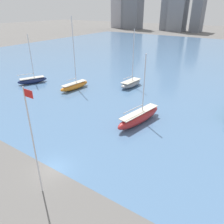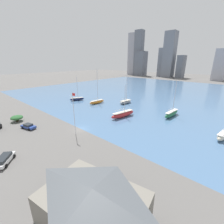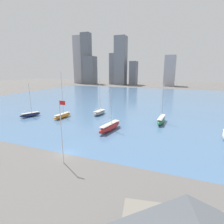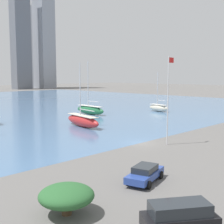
{
  "view_description": "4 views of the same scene",
  "coord_description": "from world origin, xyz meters",
  "px_view_note": "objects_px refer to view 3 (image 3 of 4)",
  "views": [
    {
      "loc": [
        17.93,
        -13.57,
        18.14
      ],
      "look_at": [
        1.28,
        11.18,
        3.69
      ],
      "focal_mm": 35.0,
      "sensor_mm": 36.0,
      "label": 1
    },
    {
      "loc": [
        34.47,
        -24.67,
        19.43
      ],
      "look_at": [
        3.5,
        10.26,
        3.63
      ],
      "focal_mm": 24.0,
      "sensor_mm": 36.0,
      "label": 2
    },
    {
      "loc": [
        20.66,
        -27.52,
        16.95
      ],
      "look_at": [
        3.42,
        17.97,
        5.18
      ],
      "focal_mm": 28.0,
      "sensor_mm": 36.0,
      "label": 3
    },
    {
      "loc": [
        -33.54,
        -27.07,
        9.49
      ],
      "look_at": [
        5.28,
        10.87,
        3.03
      ],
      "focal_mm": 50.0,
      "sensor_mm": 36.0,
      "label": 4
    }
  ],
  "objects_px": {
    "flag_pole": "(62,130)",
    "sailboat_green": "(161,120)",
    "sailboat_navy": "(30,114)",
    "sailboat_gray": "(99,112)",
    "sailboat_red": "(110,127)",
    "sailboat_orange": "(62,115)"
  },
  "relations": [
    {
      "from": "flag_pole",
      "to": "sailboat_orange",
      "type": "distance_m",
      "value": 33.02
    },
    {
      "from": "sailboat_gray",
      "to": "sailboat_navy",
      "type": "relative_size",
      "value": 1.11
    },
    {
      "from": "flag_pole",
      "to": "sailboat_orange",
      "type": "height_order",
      "value": "sailboat_orange"
    },
    {
      "from": "flag_pole",
      "to": "sailboat_navy",
      "type": "height_order",
      "value": "sailboat_navy"
    },
    {
      "from": "sailboat_green",
      "to": "sailboat_navy",
      "type": "height_order",
      "value": "sailboat_green"
    },
    {
      "from": "sailboat_orange",
      "to": "sailboat_red",
      "type": "distance_m",
      "value": 21.87
    },
    {
      "from": "flag_pole",
      "to": "sailboat_green",
      "type": "relative_size",
      "value": 0.93
    },
    {
      "from": "sailboat_green",
      "to": "sailboat_navy",
      "type": "xyz_separation_m",
      "value": [
        -46.17,
        -8.82,
        -0.27
      ]
    },
    {
      "from": "sailboat_green",
      "to": "sailboat_gray",
      "type": "height_order",
      "value": "sailboat_gray"
    },
    {
      "from": "sailboat_green",
      "to": "sailboat_gray",
      "type": "distance_m",
      "value": 23.71
    },
    {
      "from": "flag_pole",
      "to": "sailboat_green",
      "type": "xyz_separation_m",
      "value": [
        14.52,
        32.23,
        -5.33
      ]
    },
    {
      "from": "flag_pole",
      "to": "sailboat_red",
      "type": "height_order",
      "value": "flag_pole"
    },
    {
      "from": "sailboat_green",
      "to": "sailboat_gray",
      "type": "bearing_deg",
      "value": 175.79
    },
    {
      "from": "sailboat_navy",
      "to": "sailboat_red",
      "type": "xyz_separation_m",
      "value": [
        33.15,
        -3.75,
        0.26
      ]
    },
    {
      "from": "sailboat_red",
      "to": "sailboat_gray",
      "type": "bearing_deg",
      "value": 134.16
    },
    {
      "from": "sailboat_green",
      "to": "sailboat_red",
      "type": "relative_size",
      "value": 1.1
    },
    {
      "from": "sailboat_green",
      "to": "sailboat_gray",
      "type": "xyz_separation_m",
      "value": [
        -23.5,
        3.11,
        -0.23
      ]
    },
    {
      "from": "sailboat_navy",
      "to": "sailboat_gray",
      "type": "bearing_deg",
      "value": 52.7
    },
    {
      "from": "sailboat_gray",
      "to": "sailboat_navy",
      "type": "distance_m",
      "value": 25.62
    },
    {
      "from": "sailboat_green",
      "to": "sailboat_navy",
      "type": "relative_size",
      "value": 1.05
    },
    {
      "from": "flag_pole",
      "to": "sailboat_red",
      "type": "relative_size",
      "value": 1.02
    },
    {
      "from": "flag_pole",
      "to": "sailboat_green",
      "type": "bearing_deg",
      "value": 65.75
    }
  ]
}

